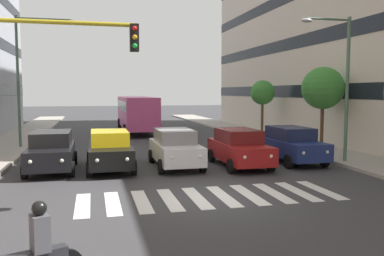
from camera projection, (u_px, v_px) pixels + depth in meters
name	position (u px, v px, depth m)	size (l,w,h in m)	color
ground_plane	(210.00, 197.00, 13.35)	(180.00, 180.00, 0.00)	#38383A
crosswalk_markings	(210.00, 197.00, 13.35)	(8.55, 2.80, 0.01)	silver
car_0	(291.00, 144.00, 19.89)	(2.02, 4.44, 1.72)	navy
car_1	(239.00, 147.00, 18.73)	(2.02, 4.44, 1.72)	maroon
car_2	(175.00, 148.00, 18.64)	(2.02, 4.44, 1.72)	silver
car_3	(110.00, 150.00, 17.99)	(2.02, 4.44, 1.72)	black
car_4	(52.00, 151.00, 17.67)	(2.02, 4.44, 1.72)	black
bus_behind_traffic	(136.00, 111.00, 34.64)	(2.78, 10.50, 3.00)	#DB5193
motorcycle_with_rider	(37.00, 254.00, 7.04)	(1.62, 0.70, 1.57)	black
traffic_light_gantry	(17.00, 81.00, 10.79)	(4.67, 0.36, 5.50)	#AD991E
street_lamp_left	(340.00, 74.00, 18.98)	(2.55, 0.28, 6.76)	#4C6B56
street_lamp_right	(28.00, 67.00, 24.32)	(3.48, 0.28, 7.79)	#4C6B56
street_tree_1	(323.00, 88.00, 23.35)	(2.43, 2.43, 4.72)	#513823
street_tree_2	(263.00, 93.00, 30.76)	(1.84, 1.84, 4.16)	#513823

